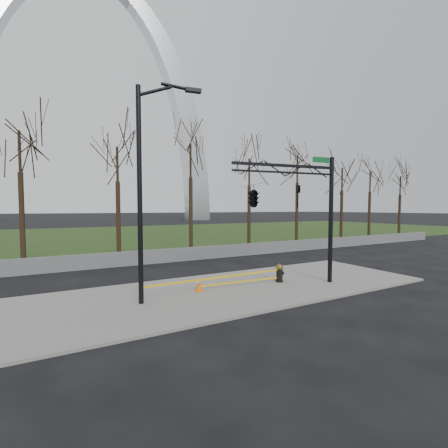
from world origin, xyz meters
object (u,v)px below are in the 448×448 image
traffic_cone (199,284)px  traffic_signal_mast (270,196)px  street_light (146,179)px  fire_hydrant (280,273)px

traffic_cone → traffic_signal_mast: traffic_signal_mast is taller
street_light → traffic_signal_mast: 5.30m
traffic_cone → fire_hydrant: bearing=-4.0°
traffic_cone → traffic_signal_mast: 4.87m
fire_hydrant → traffic_signal_mast: traffic_signal_mast is taller
fire_hydrant → street_light: size_ratio=0.11×
traffic_cone → traffic_signal_mast: size_ratio=0.10×
traffic_cone → street_light: 4.88m
traffic_signal_mast → traffic_cone: bearing=172.2°
fire_hydrant → traffic_cone: 4.08m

